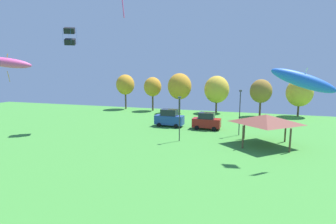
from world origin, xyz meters
name	(u,v)px	position (x,y,z in m)	size (l,w,h in m)	color
kite_flying_0	(7,63)	(-16.63, 23.02, 9.30)	(3.65, 3.55, 2.63)	#E54C93
kite_flying_6	(70,36)	(-19.29, 35.66, 13.38)	(1.97, 2.03, 2.63)	black
kite_flying_8	(303,80)	(7.25, 14.61, 8.17)	(2.42, 0.58, 1.25)	blue
parked_car_leftmost	(169,118)	(-6.63, 42.00, 1.31)	(4.49, 2.03, 2.70)	#234299
parked_car_second_from_left	(207,121)	(-0.76, 41.75, 1.22)	(4.09, 2.04, 2.50)	maroon
park_pavilion	(266,119)	(7.12, 35.46, 3.08)	(6.20, 5.70, 3.60)	brown
light_post_0	(240,110)	(4.00, 39.43, 3.45)	(0.36, 0.20, 6.10)	#2D2D33
light_post_1	(179,116)	(-2.83, 34.10, 3.14)	(0.36, 0.20, 5.51)	#2D2D33
treeline_tree_0	(125,85)	(-21.92, 57.30, 5.51)	(4.11, 4.11, 7.80)	brown
treeline_tree_1	(153,87)	(-15.11, 56.78, 5.17)	(3.77, 3.77, 7.27)	brown
treeline_tree_2	(180,86)	(-8.76, 55.64, 5.44)	(4.84, 4.84, 8.12)	brown
treeline_tree_3	(217,89)	(-1.51, 57.97, 4.82)	(5.05, 5.05, 7.60)	brown
treeline_tree_4	(261,91)	(7.01, 56.06, 4.80)	(4.04, 4.04, 7.04)	brown
treeline_tree_5	(299,93)	(13.93, 58.25, 4.54)	(4.80, 4.80, 7.19)	brown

